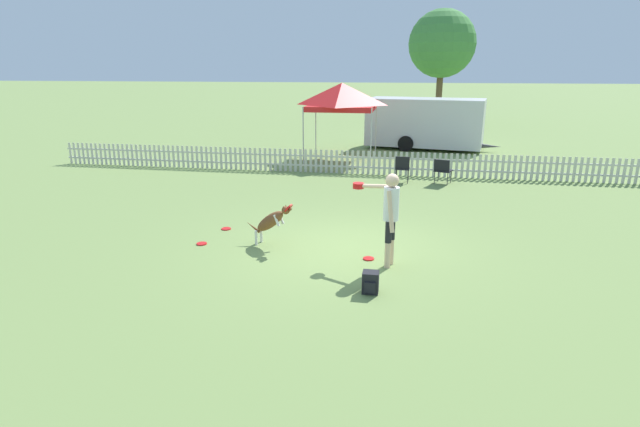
{
  "coord_description": "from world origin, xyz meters",
  "views": [
    {
      "loc": [
        1.18,
        -9.44,
        3.54
      ],
      "look_at": [
        -0.46,
        -0.33,
        0.83
      ],
      "focal_mm": 28.0,
      "sensor_mm": 36.0,
      "label": 1
    }
  ],
  "objects_px": {
    "folding_chair_center": "(402,167)",
    "canopy_tent_main": "(342,97)",
    "handler_person": "(389,208)",
    "frisbee_midfield": "(202,244)",
    "folding_chair_blue_left": "(443,169)",
    "frisbee_near_dog": "(369,259)",
    "frisbee_near_handler": "(226,229)",
    "backpack_on_grass": "(370,282)",
    "leaping_dog": "(271,221)",
    "equipment_trailer": "(425,122)",
    "tree_left_grove": "(442,44)"
  },
  "relations": [
    {
      "from": "equipment_trailer",
      "to": "backpack_on_grass",
      "type": "bearing_deg",
      "value": -84.25
    },
    {
      "from": "frisbee_near_dog",
      "to": "canopy_tent_main",
      "type": "xyz_separation_m",
      "value": [
        -2.01,
        10.68,
        2.46
      ]
    },
    {
      "from": "folding_chair_blue_left",
      "to": "equipment_trailer",
      "type": "xyz_separation_m",
      "value": [
        -0.43,
        7.27,
        0.71
      ]
    },
    {
      "from": "canopy_tent_main",
      "to": "equipment_trailer",
      "type": "height_order",
      "value": "canopy_tent_main"
    },
    {
      "from": "backpack_on_grass",
      "to": "equipment_trailer",
      "type": "relative_size",
      "value": 0.06
    },
    {
      "from": "handler_person",
      "to": "frisbee_midfield",
      "type": "xyz_separation_m",
      "value": [
        -3.86,
        0.47,
        -1.09
      ]
    },
    {
      "from": "leaping_dog",
      "to": "tree_left_grove",
      "type": "xyz_separation_m",
      "value": [
        4.44,
        25.09,
        4.47
      ]
    },
    {
      "from": "frisbee_midfield",
      "to": "tree_left_grove",
      "type": "bearing_deg",
      "value": 76.83
    },
    {
      "from": "backpack_on_grass",
      "to": "handler_person",
      "type": "bearing_deg",
      "value": 80.65
    },
    {
      "from": "equipment_trailer",
      "to": "tree_left_grove",
      "type": "xyz_separation_m",
      "value": [
        1.1,
        11.31,
        3.82
      ]
    },
    {
      "from": "frisbee_near_dog",
      "to": "tree_left_grove",
      "type": "relative_size",
      "value": 0.03
    },
    {
      "from": "frisbee_midfield",
      "to": "folding_chair_blue_left",
      "type": "xyz_separation_m",
      "value": [
        5.24,
        6.69,
        0.46
      ]
    },
    {
      "from": "handler_person",
      "to": "frisbee_near_handler",
      "type": "bearing_deg",
      "value": 83.09
    },
    {
      "from": "frisbee_near_handler",
      "to": "canopy_tent_main",
      "type": "distance_m",
      "value": 9.81
    },
    {
      "from": "frisbee_near_handler",
      "to": "canopy_tent_main",
      "type": "bearing_deg",
      "value": 81.84
    },
    {
      "from": "frisbee_midfield",
      "to": "folding_chair_blue_left",
      "type": "distance_m",
      "value": 8.51
    },
    {
      "from": "folding_chair_center",
      "to": "canopy_tent_main",
      "type": "distance_m",
      "value": 4.96
    },
    {
      "from": "folding_chair_center",
      "to": "folding_chair_blue_left",
      "type": "bearing_deg",
      "value": -174.88
    },
    {
      "from": "frisbee_near_dog",
      "to": "canopy_tent_main",
      "type": "height_order",
      "value": "canopy_tent_main"
    },
    {
      "from": "folding_chair_blue_left",
      "to": "equipment_trailer",
      "type": "bearing_deg",
      "value": -67.55
    },
    {
      "from": "backpack_on_grass",
      "to": "folding_chair_blue_left",
      "type": "relative_size",
      "value": 0.45
    },
    {
      "from": "frisbee_near_handler",
      "to": "tree_left_grove",
      "type": "distance_m",
      "value": 25.39
    },
    {
      "from": "tree_left_grove",
      "to": "frisbee_midfield",
      "type": "bearing_deg",
      "value": -103.17
    },
    {
      "from": "equipment_trailer",
      "to": "folding_chair_blue_left",
      "type": "bearing_deg",
      "value": -76.65
    },
    {
      "from": "handler_person",
      "to": "backpack_on_grass",
      "type": "relative_size",
      "value": 4.85
    },
    {
      "from": "leaping_dog",
      "to": "equipment_trailer",
      "type": "bearing_deg",
      "value": -178.37
    },
    {
      "from": "handler_person",
      "to": "canopy_tent_main",
      "type": "height_order",
      "value": "canopy_tent_main"
    },
    {
      "from": "handler_person",
      "to": "folding_chair_blue_left",
      "type": "relative_size",
      "value": 2.19
    },
    {
      "from": "handler_person",
      "to": "frisbee_near_handler",
      "type": "height_order",
      "value": "handler_person"
    },
    {
      "from": "folding_chair_center",
      "to": "tree_left_grove",
      "type": "height_order",
      "value": "tree_left_grove"
    },
    {
      "from": "folding_chair_blue_left",
      "to": "folding_chair_center",
      "type": "bearing_deg",
      "value": 22.02
    },
    {
      "from": "folding_chair_center",
      "to": "frisbee_midfield",
      "type": "bearing_deg",
      "value": 61.11
    },
    {
      "from": "backpack_on_grass",
      "to": "folding_chair_center",
      "type": "height_order",
      "value": "folding_chair_center"
    },
    {
      "from": "frisbee_near_dog",
      "to": "frisbee_midfield",
      "type": "distance_m",
      "value": 3.52
    },
    {
      "from": "leaping_dog",
      "to": "equipment_trailer",
      "type": "height_order",
      "value": "equipment_trailer"
    },
    {
      "from": "handler_person",
      "to": "frisbee_midfield",
      "type": "height_order",
      "value": "handler_person"
    },
    {
      "from": "canopy_tent_main",
      "to": "handler_person",
      "type": "bearing_deg",
      "value": -77.74
    },
    {
      "from": "frisbee_near_dog",
      "to": "backpack_on_grass",
      "type": "relative_size",
      "value": 0.59
    },
    {
      "from": "frisbee_near_handler",
      "to": "equipment_trailer",
      "type": "height_order",
      "value": "equipment_trailer"
    },
    {
      "from": "handler_person",
      "to": "canopy_tent_main",
      "type": "bearing_deg",
      "value": 27.52
    },
    {
      "from": "frisbee_midfield",
      "to": "folding_chair_center",
      "type": "bearing_deg",
      "value": 58.96
    },
    {
      "from": "folding_chair_blue_left",
      "to": "tree_left_grove",
      "type": "relative_size",
      "value": 0.11
    },
    {
      "from": "handler_person",
      "to": "tree_left_grove",
      "type": "relative_size",
      "value": 0.24
    },
    {
      "from": "frisbee_near_dog",
      "to": "equipment_trailer",
      "type": "bearing_deg",
      "value": 84.75
    },
    {
      "from": "frisbee_near_dog",
      "to": "handler_person",
      "type": "bearing_deg",
      "value": -33.35
    },
    {
      "from": "leaping_dog",
      "to": "frisbee_midfield",
      "type": "xyz_separation_m",
      "value": [
        -1.47,
        -0.18,
        -0.53
      ]
    },
    {
      "from": "handler_person",
      "to": "canopy_tent_main",
      "type": "relative_size",
      "value": 0.58
    },
    {
      "from": "backpack_on_grass",
      "to": "canopy_tent_main",
      "type": "bearing_deg",
      "value": 100.11
    },
    {
      "from": "frisbee_near_dog",
      "to": "canopy_tent_main",
      "type": "relative_size",
      "value": 0.07
    },
    {
      "from": "backpack_on_grass",
      "to": "canopy_tent_main",
      "type": "distance_m",
      "value": 12.56
    }
  ]
}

